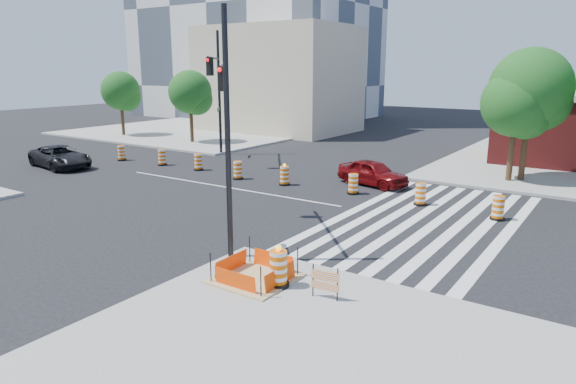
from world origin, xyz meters
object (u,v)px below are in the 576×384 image
red_coupe (373,173)px  dark_suv (60,157)px  signal_pole_se (226,109)px  signal_pole_nw (216,82)px

red_coupe → dark_suv: (-18.46, -6.49, 0.01)m
dark_suv → red_coupe: bearing=-62.3°
red_coupe → signal_pole_se: (-0.20, -11.56, 4.13)m
red_coupe → signal_pole_nw: bearing=96.1°
red_coupe → dark_suv: dark_suv is taller
dark_suv → signal_pole_nw: size_ratio=0.58×
signal_pole_nw → red_coupe: bearing=46.5°
red_coupe → signal_pole_se: bearing=-167.7°
signal_pole_nw → signal_pole_se: bearing=6.6°
dark_suv → signal_pole_se: (18.26, -5.08, 4.12)m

